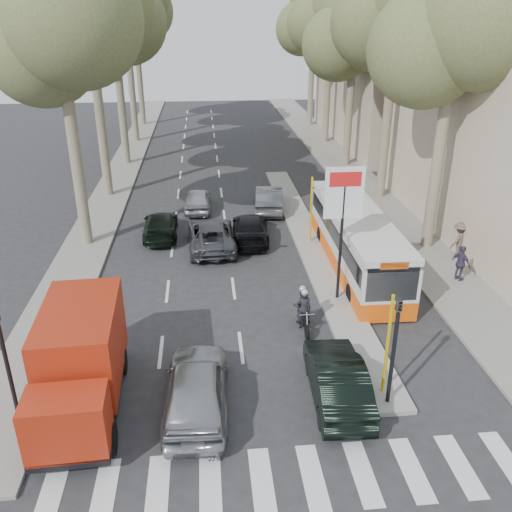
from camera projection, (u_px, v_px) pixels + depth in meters
The scene contains 28 objects.
ground at pixel (273, 381), 17.35m from camera, with size 120.00×120.00×0.00m, color #28282B.
sidewalk_right at pixel (345, 168), 40.75m from camera, with size 3.20×70.00×0.12m, color gray.
median_left at pixel (126, 163), 42.01m from camera, with size 2.40×64.00×0.12m, color gray.
traffic_island at pixel (309, 242), 27.58m from camera, with size 1.50×26.00×0.16m, color gray.
building_far at pixel (404, 47), 46.25m from camera, with size 11.00×20.00×16.00m, color #B7A88E.
billboard at pixel (343, 216), 20.64m from camera, with size 1.50×12.10×5.60m.
traffic_light_island at pixel (396, 335), 15.25m from camera, with size 0.16×0.41×3.60m.
traffic_light_left at pixel (3, 346), 14.75m from camera, with size 0.16×0.41×3.60m.
tree_l_a at pixel (61, 22), 23.36m from camera, with size 7.40×7.20×14.10m.
tree_l_b at pixel (90, 6), 30.32m from camera, with size 7.40×7.20×14.88m.
tree_l_c at pixel (115, 23), 38.02m from camera, with size 7.40×7.20×13.71m.
tree_l_e at pixel (136, 12), 52.22m from camera, with size 7.40×7.20×14.49m.
tree_r_a at pixel (459, 22), 23.04m from camera, with size 7.40×7.20×14.10m.
tree_r_c at pixel (356, 29), 37.83m from camera, with size 7.40×7.20×13.32m.
tree_r_d at pixel (333, 8), 44.52m from camera, with size 7.40×7.20×14.88m.
tree_r_e at pixel (315, 16), 52.07m from camera, with size 7.40×7.20×14.10m.
silver_hatchback at pixel (196, 387), 15.81m from camera, with size 1.87×4.65×1.58m, color #9B9EA2.
dark_hatchback at pixel (337, 379), 16.31m from camera, with size 1.51×4.32×1.42m, color black.
queue_car_a at pixel (211, 235), 26.89m from camera, with size 2.22×4.82×1.34m, color #46474D.
queue_car_b at pixel (250, 228), 27.79m from camera, with size 1.82×4.48×1.30m, color black.
queue_car_c at pixel (198, 200), 32.02m from camera, with size 1.53×3.81×1.30m, color #ABAEB4.
queue_car_d at pixel (269, 198), 31.98m from camera, with size 1.55×4.43×1.46m, color #505258.
queue_car_e at pixel (161, 225), 28.27m from camera, with size 1.73×4.26×1.24m, color black.
red_truck at pixel (80, 361), 15.67m from camera, with size 2.36×5.68×2.98m.
city_bus at pixel (357, 239), 24.49m from camera, with size 2.35×10.20×2.68m.
motorcycle at pixel (303, 308), 20.08m from camera, with size 0.70×1.95×1.66m.
pedestrian_near at pixel (461, 263), 23.29m from camera, with size 0.93×0.45×1.59m, color #403651.
pedestrian_far at pixel (459, 240), 25.51m from camera, with size 1.11×0.49×1.72m, color brown.
Camera 1 is at (-1.93, -14.03, 10.81)m, focal length 38.00 mm.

